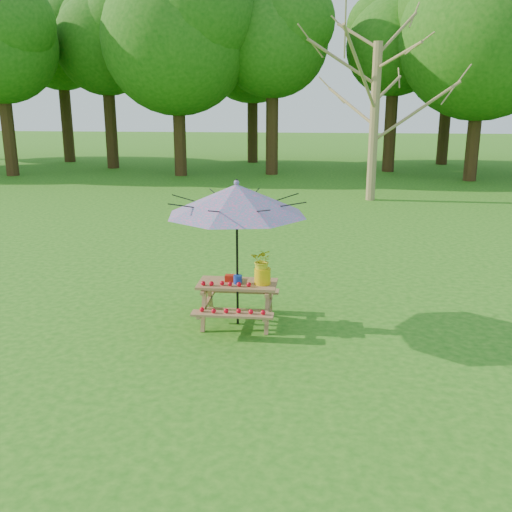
# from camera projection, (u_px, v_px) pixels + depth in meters

# --- Properties ---
(picnic_table) EXTENTS (1.20, 1.32, 0.67)m
(picnic_table) POSITION_uv_depth(u_px,v_px,m) (238.00, 304.00, 8.78)
(picnic_table) COLOR olive
(picnic_table) RESTS_ON ground
(patio_umbrella) EXTENTS (2.53, 2.53, 2.25)m
(patio_umbrella) POSITION_uv_depth(u_px,v_px,m) (237.00, 200.00, 8.36)
(patio_umbrella) COLOR black
(patio_umbrella) RESTS_ON ground
(produce_bins) EXTENTS (0.28, 0.33, 0.13)m
(produce_bins) POSITION_uv_depth(u_px,v_px,m) (234.00, 278.00, 8.72)
(produce_bins) COLOR red
(produce_bins) RESTS_ON picnic_table
(tomatoes_row) EXTENTS (0.77, 0.13, 0.07)m
(tomatoes_row) POSITION_uv_depth(u_px,v_px,m) (226.00, 284.00, 8.53)
(tomatoes_row) COLOR red
(tomatoes_row) RESTS_ON picnic_table
(flower_bucket) EXTENTS (0.37, 0.34, 0.56)m
(flower_bucket) POSITION_uv_depth(u_px,v_px,m) (263.00, 265.00, 8.56)
(flower_bucket) COLOR #E7B90C
(flower_bucket) RESTS_ON picnic_table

